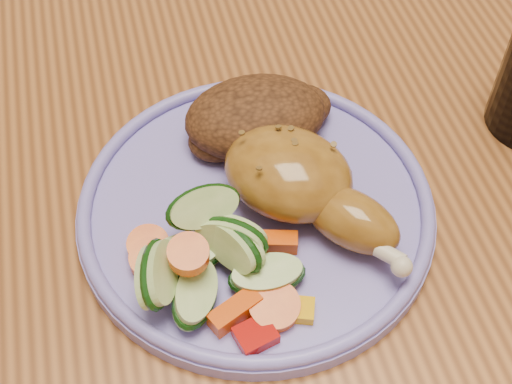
{
  "coord_description": "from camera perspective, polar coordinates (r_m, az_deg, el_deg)",
  "views": [
    {
      "loc": [
        -0.13,
        -0.41,
        1.16
      ],
      "look_at": [
        -0.05,
        -0.11,
        0.78
      ],
      "focal_mm": 50.0,
      "sensor_mm": 36.0,
      "label": 1
    }
  ],
  "objects": [
    {
      "name": "chicken_leg",
      "position": [
        0.49,
        3.79,
        0.64
      ],
      "size": [
        0.13,
        0.15,
        0.05
      ],
      "color": "#94621F",
      "rests_on": "plate"
    },
    {
      "name": "plate",
      "position": [
        0.51,
        0.0,
        -1.46
      ],
      "size": [
        0.25,
        0.25,
        0.01
      ],
      "primitive_type": "cylinder",
      "color": "#796ECA",
      "rests_on": "dining_table"
    },
    {
      "name": "plate_rim",
      "position": [
        0.5,
        0.0,
        -0.71
      ],
      "size": [
        0.25,
        0.25,
        0.01
      ],
      "primitive_type": "torus",
      "color": "#796ECA",
      "rests_on": "plate"
    },
    {
      "name": "rice_pilaf",
      "position": [
        0.53,
        0.18,
        6.0
      ],
      "size": [
        0.11,
        0.08,
        0.05
      ],
      "color": "#4D2913",
      "rests_on": "plate"
    },
    {
      "name": "dining_table",
      "position": [
        0.65,
        2.29,
        2.35
      ],
      "size": [
        0.9,
        1.4,
        0.75
      ],
      "color": "#935527",
      "rests_on": "ground"
    },
    {
      "name": "vegetable_pile",
      "position": [
        0.46,
        -3.6,
        -5.44
      ],
      "size": [
        0.12,
        0.12,
        0.06
      ],
      "color": "#A50A05",
      "rests_on": "plate"
    }
  ]
}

